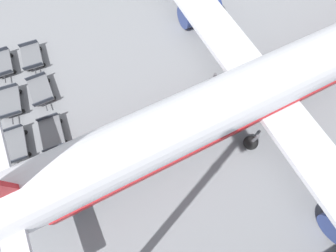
{
  "coord_description": "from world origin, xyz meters",
  "views": [
    {
      "loc": [
        20.89,
        -18.05,
        17.02
      ],
      "look_at": [
        15.77,
        -15.56,
        2.76
      ],
      "focal_mm": 24.0,
      "sensor_mm": 36.0,
      "label": 1
    }
  ],
  "objects_px": {
    "baggage_dolly_row_mid_a_col_d": "(24,196)",
    "baggage_dolly_row_mid_b_col_c": "(52,133)",
    "baggage_dolly_row_mid_a_col_b": "(10,102)",
    "airplane": "(279,79)",
    "baggage_dolly_row_mid_a_col_c": "(15,145)",
    "baggage_dolly_row_mid_a_col_a": "(2,64)",
    "baggage_dolly_row_mid_b_col_d": "(61,183)",
    "baggage_dolly_row_mid_b_col_a": "(32,57)",
    "baggage_dolly_row_mid_b_col_b": "(41,90)"
  },
  "relations": [
    {
      "from": "baggage_dolly_row_mid_a_col_d",
      "to": "baggage_dolly_row_mid_b_col_c",
      "type": "xyz_separation_m",
      "value": [
        -3.74,
        3.04,
        0.0
      ]
    },
    {
      "from": "baggage_dolly_row_mid_a_col_b",
      "to": "baggage_dolly_row_mid_a_col_d",
      "type": "relative_size",
      "value": 1.02
    },
    {
      "from": "airplane",
      "to": "baggage_dolly_row_mid_a_col_c",
      "type": "distance_m",
      "value": 20.55
    },
    {
      "from": "airplane",
      "to": "baggage_dolly_row_mid_a_col_a",
      "type": "bearing_deg",
      "value": -123.94
    },
    {
      "from": "baggage_dolly_row_mid_a_col_a",
      "to": "baggage_dolly_row_mid_b_col_d",
      "type": "distance_m",
      "value": 12.6
    },
    {
      "from": "baggage_dolly_row_mid_a_col_a",
      "to": "airplane",
      "type": "bearing_deg",
      "value": 56.06
    },
    {
      "from": "baggage_dolly_row_mid_a_col_d",
      "to": "airplane",
      "type": "bearing_deg",
      "value": 87.72
    },
    {
      "from": "baggage_dolly_row_mid_a_col_b",
      "to": "baggage_dolly_row_mid_a_col_d",
      "type": "bearing_deg",
      "value": -4.65
    },
    {
      "from": "baggage_dolly_row_mid_a_col_c",
      "to": "baggage_dolly_row_mid_a_col_d",
      "type": "distance_m",
      "value": 4.02
    },
    {
      "from": "baggage_dolly_row_mid_a_col_c",
      "to": "baggage_dolly_row_mid_b_col_a",
      "type": "bearing_deg",
      "value": 158.08
    },
    {
      "from": "baggage_dolly_row_mid_a_col_c",
      "to": "baggage_dolly_row_mid_a_col_b",
      "type": "bearing_deg",
      "value": 174.06
    },
    {
      "from": "baggage_dolly_row_mid_a_col_d",
      "to": "baggage_dolly_row_mid_b_col_d",
      "type": "height_order",
      "value": "same"
    },
    {
      "from": "baggage_dolly_row_mid_a_col_a",
      "to": "baggage_dolly_row_mid_a_col_d",
      "type": "height_order",
      "value": "same"
    },
    {
      "from": "baggage_dolly_row_mid_a_col_c",
      "to": "airplane",
      "type": "bearing_deg",
      "value": 76.35
    },
    {
      "from": "baggage_dolly_row_mid_a_col_a",
      "to": "baggage_dolly_row_mid_a_col_c",
      "type": "xyz_separation_m",
      "value": [
        8.16,
        -0.54,
        0.0
      ]
    },
    {
      "from": "baggage_dolly_row_mid_b_col_c",
      "to": "baggage_dolly_row_mid_a_col_d",
      "type": "bearing_deg",
      "value": -39.12
    },
    {
      "from": "baggage_dolly_row_mid_a_col_a",
      "to": "baggage_dolly_row_mid_b_col_c",
      "type": "bearing_deg",
      "value": 15.02
    },
    {
      "from": "airplane",
      "to": "baggage_dolly_row_mid_a_col_b",
      "type": "relative_size",
      "value": 12.76
    },
    {
      "from": "baggage_dolly_row_mid_b_col_c",
      "to": "baggage_dolly_row_mid_b_col_d",
      "type": "distance_m",
      "value": 4.05
    },
    {
      "from": "baggage_dolly_row_mid_a_col_a",
      "to": "baggage_dolly_row_mid_a_col_c",
      "type": "relative_size",
      "value": 1.0
    },
    {
      "from": "baggage_dolly_row_mid_a_col_a",
      "to": "baggage_dolly_row_mid_b_col_a",
      "type": "height_order",
      "value": "same"
    },
    {
      "from": "airplane",
      "to": "baggage_dolly_row_mid_b_col_a",
      "type": "bearing_deg",
      "value": -127.01
    },
    {
      "from": "baggage_dolly_row_mid_b_col_c",
      "to": "baggage_dolly_row_mid_b_col_b",
      "type": "bearing_deg",
      "value": 177.68
    },
    {
      "from": "baggage_dolly_row_mid_a_col_c",
      "to": "baggage_dolly_row_mid_a_col_d",
      "type": "relative_size",
      "value": 1.01
    },
    {
      "from": "baggage_dolly_row_mid_a_col_c",
      "to": "baggage_dolly_row_mid_b_col_d",
      "type": "relative_size",
      "value": 1.01
    },
    {
      "from": "baggage_dolly_row_mid_a_col_c",
      "to": "baggage_dolly_row_mid_b_col_b",
      "type": "bearing_deg",
      "value": 143.0
    },
    {
      "from": "baggage_dolly_row_mid_a_col_d",
      "to": "baggage_dolly_row_mid_b_col_b",
      "type": "relative_size",
      "value": 1.0
    },
    {
      "from": "airplane",
      "to": "baggage_dolly_row_mid_b_col_a",
      "type": "height_order",
      "value": "airplane"
    },
    {
      "from": "baggage_dolly_row_mid_a_col_b",
      "to": "baggage_dolly_row_mid_a_col_c",
      "type": "bearing_deg",
      "value": -5.94
    },
    {
      "from": "baggage_dolly_row_mid_a_col_d",
      "to": "baggage_dolly_row_mid_b_col_a",
      "type": "bearing_deg",
      "value": 164.08
    },
    {
      "from": "baggage_dolly_row_mid_a_col_a",
      "to": "baggage_dolly_row_mid_a_col_d",
      "type": "relative_size",
      "value": 1.01
    },
    {
      "from": "baggage_dolly_row_mid_a_col_a",
      "to": "baggage_dolly_row_mid_a_col_d",
      "type": "distance_m",
      "value": 12.2
    },
    {
      "from": "baggage_dolly_row_mid_a_col_d",
      "to": "baggage_dolly_row_mid_b_col_a",
      "type": "xyz_separation_m",
      "value": [
        -11.79,
        3.36,
        0.0
      ]
    },
    {
      "from": "baggage_dolly_row_mid_b_col_b",
      "to": "baggage_dolly_row_mid_a_col_b",
      "type": "bearing_deg",
      "value": -90.1
    },
    {
      "from": "baggage_dolly_row_mid_a_col_a",
      "to": "baggage_dolly_row_mid_a_col_c",
      "type": "height_order",
      "value": "same"
    },
    {
      "from": "baggage_dolly_row_mid_b_col_b",
      "to": "baggage_dolly_row_mid_b_col_d",
      "type": "bearing_deg",
      "value": -4.25
    },
    {
      "from": "baggage_dolly_row_mid_a_col_b",
      "to": "airplane",
      "type": "bearing_deg",
      "value": 65.69
    },
    {
      "from": "baggage_dolly_row_mid_a_col_b",
      "to": "baggage_dolly_row_mid_b_col_c",
      "type": "bearing_deg",
      "value": 29.49
    },
    {
      "from": "airplane",
      "to": "baggage_dolly_row_mid_b_col_b",
      "type": "distance_m",
      "value": 19.15
    },
    {
      "from": "baggage_dolly_row_mid_b_col_a",
      "to": "baggage_dolly_row_mid_b_col_b",
      "type": "height_order",
      "value": "same"
    },
    {
      "from": "baggage_dolly_row_mid_a_col_a",
      "to": "baggage_dolly_row_mid_b_col_a",
      "type": "bearing_deg",
      "value": 81.47
    },
    {
      "from": "baggage_dolly_row_mid_a_col_b",
      "to": "baggage_dolly_row_mid_b_col_d",
      "type": "distance_m",
      "value": 8.49
    },
    {
      "from": "baggage_dolly_row_mid_a_col_a",
      "to": "baggage_dolly_row_mid_a_col_c",
      "type": "distance_m",
      "value": 8.18
    },
    {
      "from": "baggage_dolly_row_mid_b_col_b",
      "to": "baggage_dolly_row_mid_b_col_d",
      "type": "xyz_separation_m",
      "value": [
        8.26,
        -0.61,
        0.0
      ]
    },
    {
      "from": "baggage_dolly_row_mid_a_col_a",
      "to": "baggage_dolly_row_mid_b_col_c",
      "type": "relative_size",
      "value": 1.0
    },
    {
      "from": "airplane",
      "to": "baggage_dolly_row_mid_a_col_d",
      "type": "height_order",
      "value": "airplane"
    },
    {
      "from": "baggage_dolly_row_mid_a_col_b",
      "to": "baggage_dolly_row_mid_a_col_d",
      "type": "distance_m",
      "value": 8.0
    },
    {
      "from": "baggage_dolly_row_mid_b_col_d",
      "to": "baggage_dolly_row_mid_a_col_a",
      "type": "bearing_deg",
      "value": -171.68
    },
    {
      "from": "baggage_dolly_row_mid_a_col_b",
      "to": "baggage_dolly_row_mid_b_col_c",
      "type": "relative_size",
      "value": 1.01
    },
    {
      "from": "baggage_dolly_row_mid_a_col_b",
      "to": "baggage_dolly_row_mid_b_col_a",
      "type": "relative_size",
      "value": 1.0
    }
  ]
}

